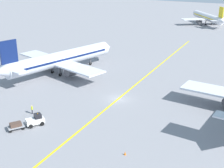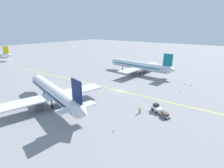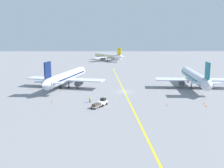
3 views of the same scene
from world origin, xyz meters
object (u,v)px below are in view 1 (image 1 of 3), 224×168
(airplane_distant_taxiing, at_px, (208,17))
(traffic_cone_mid_apron, at_px, (125,153))
(airplane_at_gate, at_px, (60,59))
(baggage_tug_white, at_px, (35,120))
(ground_crew_worker, at_px, (32,109))
(baggage_cart_trailing, at_px, (16,125))

(airplane_distant_taxiing, height_order, traffic_cone_mid_apron, airplane_distant_taxiing)
(airplane_at_gate, xyz_separation_m, airplane_distant_taxiing, (14.37, 92.03, -0.37))
(baggage_tug_white, xyz_separation_m, ground_crew_worker, (-3.58, 3.00, 0.01))
(baggage_cart_trailing, distance_m, traffic_cone_mid_apron, 19.13)
(airplane_at_gate, height_order, baggage_tug_white, airplane_at_gate)
(baggage_tug_white, xyz_separation_m, baggage_cart_trailing, (-1.70, -2.83, -0.14))
(airplane_at_gate, distance_m, ground_crew_worker, 23.61)
(airplane_distant_taxiing, bearing_deg, baggage_cart_trailing, -91.18)
(airplane_distant_taxiing, distance_m, traffic_cone_mid_apron, 118.02)
(airplane_at_gate, xyz_separation_m, ground_crew_worker, (10.04, -21.19, -2.80))
(airplane_at_gate, distance_m, baggage_tug_white, 27.90)
(ground_crew_worker, bearing_deg, airplane_at_gate, 115.36)
(airplane_at_gate, height_order, airplane_distant_taxiing, airplane_at_gate)
(baggage_tug_white, bearing_deg, baggage_cart_trailing, -120.95)
(ground_crew_worker, xyz_separation_m, traffic_cone_mid_apron, (20.88, -3.60, -0.63))
(traffic_cone_mid_apron, bearing_deg, baggage_tug_white, 178.02)
(airplane_distant_taxiing, relative_size, baggage_cart_trailing, 9.11)
(airplane_at_gate, bearing_deg, baggage_cart_trailing, -66.17)
(baggage_cart_trailing, xyz_separation_m, ground_crew_worker, (-1.89, 5.83, 0.15))
(airplane_distant_taxiing, bearing_deg, ground_crew_worker, -92.19)
(baggage_tug_white, height_order, ground_crew_worker, baggage_tug_white)
(baggage_tug_white, distance_m, ground_crew_worker, 4.67)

